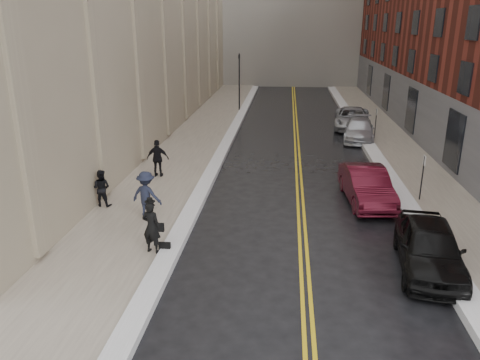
% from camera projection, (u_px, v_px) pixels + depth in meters
% --- Properties ---
extents(ground, '(160.00, 160.00, 0.00)m').
position_uv_depth(ground, '(225.00, 286.00, 14.59)').
color(ground, black).
rests_on(ground, ground).
extents(sidewalk_left, '(4.00, 64.00, 0.15)m').
position_uv_depth(sidewalk_left, '(188.00, 149.00, 30.07)').
color(sidewalk_left, gray).
rests_on(sidewalk_left, ground).
extents(sidewalk_right, '(3.00, 64.00, 0.15)m').
position_uv_depth(sidewalk_right, '(403.00, 155.00, 28.80)').
color(sidewalk_right, gray).
rests_on(sidewalk_right, ground).
extents(lane_stripe_a, '(0.12, 64.00, 0.01)m').
position_uv_depth(lane_stripe_a, '(295.00, 153.00, 29.45)').
color(lane_stripe_a, gold).
rests_on(lane_stripe_a, ground).
extents(lane_stripe_b, '(0.12, 64.00, 0.01)m').
position_uv_depth(lane_stripe_b, '(299.00, 153.00, 29.42)').
color(lane_stripe_b, gold).
rests_on(lane_stripe_b, ground).
extents(snow_ridge_left, '(0.70, 60.80, 0.26)m').
position_uv_depth(snow_ridge_left, '(223.00, 149.00, 29.84)').
color(snow_ridge_left, white).
rests_on(snow_ridge_left, ground).
extents(snow_ridge_right, '(0.85, 60.80, 0.30)m').
position_uv_depth(snow_ridge_right, '(373.00, 153.00, 28.95)').
color(snow_ridge_right, white).
rests_on(snow_ridge_right, ground).
extents(traffic_signal, '(0.18, 0.15, 5.20)m').
position_uv_depth(traffic_signal, '(239.00, 78.00, 42.13)').
color(traffic_signal, black).
rests_on(traffic_signal, ground).
extents(parking_sign_near, '(0.06, 0.35, 2.23)m').
position_uv_depth(parking_sign_near, '(423.00, 174.00, 20.95)').
color(parking_sign_near, black).
rests_on(parking_sign_near, ground).
extents(parking_sign_far, '(0.06, 0.35, 2.23)m').
position_uv_depth(parking_sign_far, '(376.00, 121.00, 32.27)').
color(parking_sign_far, black).
rests_on(parking_sign_far, ground).
extents(car_black, '(2.51, 5.04, 1.65)m').
position_uv_depth(car_black, '(429.00, 247.00, 15.35)').
color(car_black, black).
rests_on(car_black, ground).
extents(car_maroon, '(2.12, 5.03, 1.61)m').
position_uv_depth(car_maroon, '(366.00, 186.00, 21.17)').
color(car_maroon, '#4F0E1C').
rests_on(car_maroon, ground).
extents(car_silver_near, '(2.65, 5.16, 1.43)m').
position_uv_depth(car_silver_near, '(359.00, 130.00, 32.53)').
color(car_silver_near, '#B7B9C0').
rests_on(car_silver_near, ground).
extents(car_silver_far, '(3.26, 5.96, 1.58)m').
position_uv_depth(car_silver_far, '(352.00, 118.00, 36.08)').
color(car_silver_far, '#A5A7AE').
rests_on(car_silver_far, ground).
extents(pedestrian_main, '(0.78, 0.62, 1.89)m').
position_uv_depth(pedestrian_main, '(151.00, 227.00, 16.18)').
color(pedestrian_main, black).
rests_on(pedestrian_main, sidewalk_left).
extents(pedestrian_a, '(0.85, 0.69, 1.64)m').
position_uv_depth(pedestrian_a, '(101.00, 188.00, 20.37)').
color(pedestrian_a, black).
rests_on(pedestrian_a, sidewalk_left).
extents(pedestrian_b, '(1.44, 1.04, 2.00)m').
position_uv_depth(pedestrian_b, '(146.00, 195.00, 19.02)').
color(pedestrian_b, '#1C2032').
rests_on(pedestrian_b, sidewalk_left).
extents(pedestrian_c, '(1.15, 0.50, 1.95)m').
position_uv_depth(pedestrian_c, '(158.00, 158.00, 24.25)').
color(pedestrian_c, black).
rests_on(pedestrian_c, sidewalk_left).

